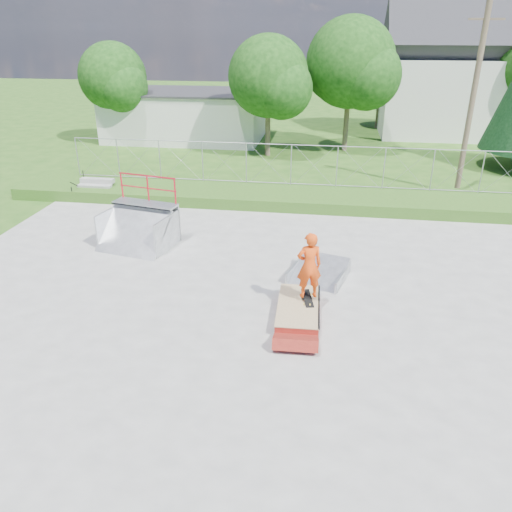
{
  "coord_description": "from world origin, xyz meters",
  "views": [
    {
      "loc": [
        1.69,
        -11.07,
        6.93
      ],
      "look_at": [
        -0.19,
        1.43,
        1.1
      ],
      "focal_mm": 35.0,
      "sensor_mm": 36.0,
      "label": 1
    }
  ],
  "objects": [
    {
      "name": "utility_pole",
      "position": [
        7.5,
        12.0,
        4.0
      ],
      "size": [
        0.24,
        0.24,
        8.0
      ],
      "primitive_type": "cylinder",
      "color": "brown",
      "rests_on": "ground"
    },
    {
      "name": "gable_house",
      "position": [
        9.0,
        26.0,
        3.84
      ],
      "size": [
        8.4,
        6.08,
        8.94
      ],
      "color": "silver",
      "rests_on": "ground"
    },
    {
      "name": "utility_building_flat",
      "position": [
        -8.0,
        22.0,
        1.5
      ],
      "size": [
        10.0,
        6.0,
        3.0
      ],
      "primitive_type": "cube",
      "color": "silver",
      "rests_on": "ground"
    },
    {
      "name": "tree_back_mid",
      "position": [
        5.21,
        27.86,
        3.63
      ],
      "size": [
        4.08,
        3.84,
        5.7
      ],
      "color": "brown",
      "rests_on": "ground"
    },
    {
      "name": "concrete_pad",
      "position": [
        0.0,
        0.0,
        0.02
      ],
      "size": [
        20.0,
        16.0,
        0.04
      ],
      "primitive_type": "cube",
      "color": "gray",
      "rests_on": "ground"
    },
    {
      "name": "tree_left_far",
      "position": [
        -11.77,
        19.85,
        3.94
      ],
      "size": [
        4.42,
        4.16,
        6.18
      ],
      "color": "brown",
      "rests_on": "ground"
    },
    {
      "name": "tree_left_near",
      "position": [
        -1.75,
        17.83,
        4.24
      ],
      "size": [
        4.76,
        4.48,
        6.65
      ],
      "color": "brown",
      "rests_on": "ground"
    },
    {
      "name": "grass_berm",
      "position": [
        0.0,
        9.5,
        0.25
      ],
      "size": [
        24.0,
        3.0,
        0.5
      ],
      "primitive_type": "cube",
      "color": "#275017",
      "rests_on": "ground"
    },
    {
      "name": "grind_box",
      "position": [
        1.11,
        0.24,
        0.17
      ],
      "size": [
        1.15,
        2.27,
        0.33
      ],
      "rotation": [
        0.0,
        0.0,
        0.03
      ],
      "color": "maroon",
      "rests_on": "concrete_pad"
    },
    {
      "name": "tree_center",
      "position": [
        2.78,
        19.81,
        4.85
      ],
      "size": [
        5.44,
        5.12,
        7.6
      ],
      "color": "brown",
      "rests_on": "ground"
    },
    {
      "name": "flat_bank_ramp",
      "position": [
        1.55,
        2.43,
        0.24
      ],
      "size": [
        1.92,
        1.99,
        0.47
      ],
      "primitive_type": null,
      "rotation": [
        0.0,
        0.0,
        -0.26
      ],
      "color": "#95989C",
      "rests_on": "concrete_pad"
    },
    {
      "name": "concrete_stairs",
      "position": [
        -8.5,
        8.7,
        0.4
      ],
      "size": [
        1.5,
        1.6,
        0.8
      ],
      "primitive_type": null,
      "color": "gray",
      "rests_on": "ground"
    },
    {
      "name": "skater",
      "position": [
        1.33,
        0.52,
        1.28
      ],
      "size": [
        0.75,
        0.61,
        1.8
      ],
      "primitive_type": "imported",
      "rotation": [
        0.0,
        0.0,
        3.44
      ],
      "color": "#EA4711",
      "rests_on": "grind_box"
    },
    {
      "name": "ground",
      "position": [
        0.0,
        0.0,
        0.0
      ],
      "size": [
        120.0,
        120.0,
        0.0
      ],
      "primitive_type": "plane",
      "color": "#275017",
      "rests_on": "ground"
    },
    {
      "name": "skateboard",
      "position": [
        1.33,
        0.52,
        0.38
      ],
      "size": [
        0.4,
        0.82,
        0.13
      ],
      "primitive_type": "cube",
      "rotation": [
        0.14,
        0.0,
        0.24
      ],
      "color": "black",
      "rests_on": "grind_box"
    },
    {
      "name": "chain_link_fence",
      "position": [
        0.0,
        10.5,
        1.4
      ],
      "size": [
        20.0,
        0.06,
        1.8
      ],
      "primitive_type": null,
      "color": "#999DA1",
      "rests_on": "grass_berm"
    },
    {
      "name": "quarter_pipe",
      "position": [
        -4.68,
        3.93,
        1.15
      ],
      "size": [
        2.65,
        2.38,
        2.3
      ],
      "primitive_type": null,
      "rotation": [
        0.0,
        0.0,
        -0.21
      ],
      "color": "#95989C",
      "rests_on": "concrete_pad"
    }
  ]
}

